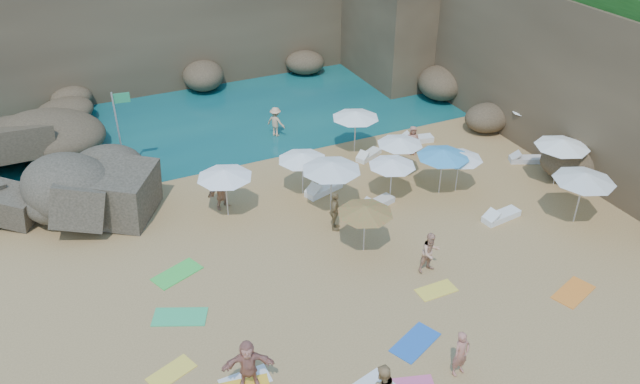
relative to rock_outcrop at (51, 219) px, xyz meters
name	(u,v)px	position (x,y,z in m)	size (l,w,h in m)	color
ground	(306,286)	(8.32, -8.87, 0.00)	(120.00, 120.00, 0.00)	tan
seawater	(144,50)	(8.32, 21.13, 0.00)	(120.00, 120.00, 0.00)	#0C4751
cliff_back	(180,10)	(10.32, 16.13, 4.00)	(44.00, 8.00, 8.00)	brown
cliff_right	(560,50)	(27.32, -0.87, 4.00)	(8.00, 30.00, 8.00)	brown
cliff_corner	(413,2)	(25.32, 11.13, 4.00)	(10.00, 12.00, 8.00)	brown
rock_outcrop	(51,219)	(0.00, 0.00, 0.00)	(7.12, 5.34, 2.85)	brown
flag_pole	(120,122)	(3.89, 2.80, 2.72)	(0.83, 0.14, 4.25)	silver
parasol_0	(224,174)	(7.18, -2.94, 2.11)	(2.43, 2.43, 2.30)	silver
parasol_1	(302,156)	(10.91, -2.69, 1.97)	(2.27, 2.27, 2.14)	silver
parasol_2	(400,141)	(15.78, -3.16, 1.92)	(2.21, 2.21, 2.09)	silver
parasol_3	(356,114)	(15.07, 0.02, 2.12)	(2.44, 2.44, 2.31)	silver
parasol_4	(460,155)	(17.56, -5.49, 1.86)	(2.15, 2.15, 2.03)	silver
parasol_5	(392,162)	(14.40, -4.78, 1.88)	(2.17, 2.17, 2.05)	silver
parasol_6	(365,210)	(11.39, -7.78, 1.97)	(2.27, 2.27, 2.15)	silver
parasol_7	(563,143)	(22.20, -6.99, 2.19)	(2.52, 2.52, 2.39)	silver
parasol_8	(531,108)	(24.21, -2.62, 1.83)	(2.11, 2.11, 1.99)	silver
parasol_9	(331,166)	(11.47, -4.56, 2.29)	(2.63, 2.63, 2.49)	silver
parasol_10	(443,153)	(16.73, -5.33, 2.10)	(2.42, 2.42, 2.29)	silver
parasol_11	(585,177)	(20.70, -9.84, 2.26)	(2.60, 2.60, 2.46)	silver
lounger_0	(377,204)	(13.51, -5.14, 0.14)	(1.75, 0.58, 0.27)	silver
lounger_1	(416,139)	(18.60, -0.41, 0.14)	(1.85, 0.62, 0.29)	white
lounger_2	(369,155)	(15.43, -0.88, 0.13)	(1.61, 0.54, 0.25)	white
lounger_3	(324,189)	(11.86, -2.99, 0.15)	(1.91, 0.64, 0.30)	white
lounger_4	(527,159)	(22.50, -4.71, 0.13)	(1.71, 0.57, 0.27)	silver
lounger_5	(501,216)	(17.95, -8.34, 0.14)	(1.83, 0.61, 0.28)	white
towel_3	(180,317)	(3.60, -8.50, 0.02)	(1.89, 0.94, 0.03)	#33B56A
towel_4	(171,373)	(2.71, -10.92, 0.01)	(1.50, 0.75, 0.03)	yellow
towel_5	(245,381)	(4.74, -12.23, 0.01)	(1.57, 0.79, 0.03)	silver
towel_8	(415,342)	(10.49, -13.10, 0.02)	(1.83, 0.91, 0.03)	blue
towel_10	(573,292)	(17.23, -13.41, 0.02)	(1.79, 0.89, 0.03)	orange
towel_11	(177,274)	(4.10, -6.07, 0.02)	(1.87, 0.94, 0.03)	green
towel_12	(436,290)	(12.67, -11.15, 0.01)	(1.50, 0.75, 0.03)	yellow
person_stand_2	(276,122)	(12.03, 3.49, 0.83)	(1.08, 0.45, 1.67)	#DCAC7D
person_stand_3	(335,211)	(10.98, -5.92, 0.90)	(1.06, 0.44, 1.80)	olive
person_stand_4	(412,140)	(17.66, -1.45, 0.77)	(0.76, 0.41, 1.55)	#B4755E
person_stand_5	(222,191)	(7.17, -2.23, 0.85)	(1.58, 0.46, 1.71)	tan
person_lie_3	(249,379)	(4.83, -12.41, 0.23)	(1.62, 1.74, 0.46)	#B3705E
person_lie_4	(458,369)	(11.01, -14.81, 0.20)	(0.61, 1.66, 0.40)	#B06B58
person_lie_5	(429,264)	(13.04, -10.04, 0.32)	(0.83, 1.71, 0.65)	tan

